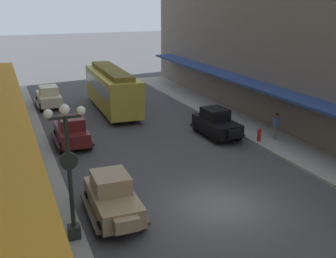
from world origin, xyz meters
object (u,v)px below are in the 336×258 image
Objects in this scene: streetcar at (112,88)px; fire_hydrant at (259,135)px; parked_car_1 at (71,130)px; parked_car_2 at (113,196)px; lamp_post_with_clock at (69,168)px; pedestrian_1 at (11,141)px; pedestrian_2 at (276,126)px; parked_car_0 at (216,122)px; parked_car_4 at (49,96)px; pedestrian_0 at (28,194)px.

streetcar is 11.79× the size of fire_hydrant.
parked_car_1 and parked_car_2 have the same top height.
parked_car_2 is at bearing -89.68° from parked_car_1.
lamp_post_with_clock is (-1.77, -10.84, 2.04)m from parked_car_1.
lamp_post_with_clock reaches higher than pedestrian_1.
parked_car_1 is at bearing 160.74° from pedestrian_2.
parked_car_0 is at bearing -11.41° from parked_car_1.
parked_car_1 is 11.17m from lamp_post_with_clock.
parked_car_4 is (-0.15, 10.28, 0.00)m from parked_car_1.
parked_car_4 is at bearing 145.61° from streetcar.
fire_hydrant is at bearing 176.13° from pedestrian_2.
parked_car_2 is at bearing -23.96° from pedestrian_0.
parked_car_2 reaches higher than fire_hydrant.
parked_car_0 is 1.01× the size of parked_car_4.
streetcar is 1.87× the size of lamp_post_with_clock.
pedestrian_2 is (2.99, -2.40, 0.07)m from parked_car_0.
fire_hydrant is (12.75, 6.67, -2.42)m from lamp_post_with_clock.
parked_car_1 reaches higher than pedestrian_1.
parked_car_2 is at bearing -139.68° from parked_car_0.
parked_car_4 is 11.54m from pedestrian_1.
streetcar reaches higher than fire_hydrant.
parked_car_2 is 3.52m from pedestrian_0.
pedestrian_2 is at bearing -3.87° from fire_hydrant.
parked_car_0 reaches higher than fire_hydrant.
parked_car_0 is 0.83× the size of lamp_post_with_clock.
streetcar is 5.90× the size of pedestrian_1.
parked_car_0 reaches higher than pedestrian_2.
pedestrian_0 is (-7.68, -15.27, -0.91)m from streetcar.
streetcar reaches higher than parked_car_2.
pedestrian_2 is at bearing -19.26° from parked_car_1.
lamp_post_with_clock is at bearing -140.65° from parked_car_0.
fire_hydrant is at bearing -52.30° from parked_car_0.
lamp_post_with_clock is at bearing -80.11° from pedestrian_1.
lamp_post_with_clock is at bearing -62.39° from pedestrian_0.
parked_car_0 is 1.01× the size of parked_car_1.
parked_car_1 is 1.00× the size of parked_car_4.
pedestrian_0 is (-3.16, -8.18, 0.05)m from parked_car_1.
pedestrian_1 is at bearing -135.74° from streetcar.
pedestrian_0 is at bearing -152.89° from parked_car_0.
parked_car_2 is (0.05, -9.61, 0.00)m from parked_car_1.
parked_car_1 is 3.61m from pedestrian_1.
parked_car_1 is 12.90m from pedestrian_2.
pedestrian_0 is at bearing 156.04° from parked_car_2.
pedestrian_1 is 0.98× the size of pedestrian_2.
parked_car_0 is at bearing 127.70° from fire_hydrant.
streetcar reaches higher than parked_car_4.
parked_car_1 is 11.75m from fire_hydrant.
parked_car_1 is 2.60× the size of pedestrian_0.
lamp_post_with_clock reaches higher than parked_car_1.
pedestrian_0 is at bearing -164.19° from fire_hydrant.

